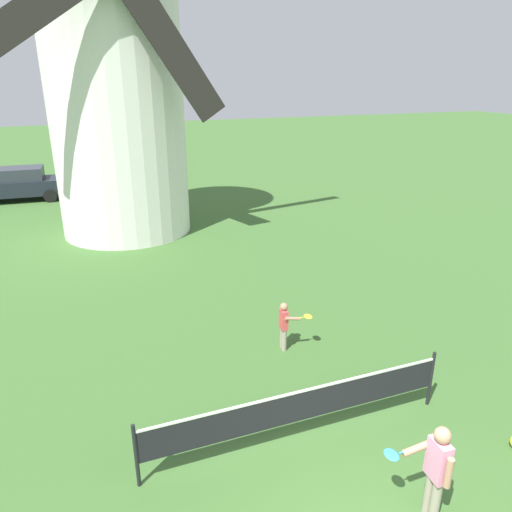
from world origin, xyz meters
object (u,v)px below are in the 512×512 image
object	(u,v)px
tennis_net	(300,406)
parked_car_black	(18,184)
player_near	(436,468)
windmill	(112,57)
player_far	(285,323)

from	to	relation	value
tennis_net	parked_car_black	xyz separation A→B (m)	(-5.45, 19.48, 0.12)
player_near	windmill	bearing A→B (deg)	98.58
tennis_net	windmill	bearing A→B (deg)	95.30
player_near	parked_car_black	world-z (taller)	parked_car_black
windmill	player_far	bearing A→B (deg)	-78.08
parked_car_black	player_near	bearing A→B (deg)	-73.18
parked_car_black	player_far	bearing A→B (deg)	-69.18
windmill	player_near	world-z (taller)	windmill
tennis_net	player_near	distance (m)	2.21
windmill	player_far	distance (m)	11.68
tennis_net	player_far	xyz separation A→B (m)	(0.94, 2.69, -0.05)
player_near	parked_car_black	bearing A→B (deg)	106.82
player_far	tennis_net	bearing A→B (deg)	-109.18
tennis_net	player_near	bearing A→B (deg)	-62.12
player_far	parked_car_black	xyz separation A→B (m)	(-6.38, 16.79, 0.17)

